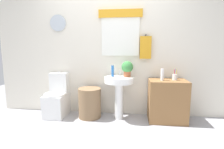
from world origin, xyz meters
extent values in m
plane|color=#A3A3A8|center=(0.00, 0.00, 0.00)|extent=(8.00, 8.00, 0.00)
cube|color=silver|center=(0.00, 1.15, 1.30)|extent=(4.40, 0.10, 2.60)
cube|color=white|center=(0.20, 1.08, 1.47)|extent=(0.69, 0.03, 0.69)
cube|color=gold|center=(0.20, 1.07, 1.88)|extent=(0.79, 0.04, 0.14)
cylinder|color=silver|center=(-0.97, 1.08, 1.73)|extent=(0.30, 0.03, 0.30)
cylinder|color=black|center=(0.66, 1.07, 1.49)|extent=(0.02, 0.06, 0.02)
cube|color=gold|center=(0.66, 1.05, 1.27)|extent=(0.20, 0.05, 0.40)
cube|color=white|center=(-0.97, 0.85, 0.21)|extent=(0.36, 0.50, 0.42)
cylinder|color=white|center=(-0.97, 0.79, 0.43)|extent=(0.38, 0.38, 0.03)
cube|color=white|center=(-0.97, 1.02, 0.60)|extent=(0.34, 0.18, 0.38)
cylinder|color=silver|center=(-0.97, 1.02, 0.80)|extent=(0.04, 0.04, 0.02)
cylinder|color=#846647|center=(-0.34, 0.85, 0.27)|extent=(0.41, 0.41, 0.54)
cylinder|color=white|center=(0.20, 0.85, 0.33)|extent=(0.15, 0.15, 0.66)
cylinder|color=white|center=(0.20, 0.85, 0.71)|extent=(0.52, 0.52, 0.10)
cylinder|color=silver|center=(0.20, 0.97, 0.81)|extent=(0.03, 0.03, 0.10)
cube|color=olive|center=(1.04, 0.85, 0.36)|extent=(0.63, 0.44, 0.72)
cylinder|color=#2D6BB7|center=(0.08, 0.90, 0.86)|extent=(0.05, 0.05, 0.20)
cylinder|color=#AD5B38|center=(0.34, 0.91, 0.81)|extent=(0.12, 0.12, 0.09)
sphere|color=#3D8442|center=(0.34, 0.91, 0.94)|extent=(0.21, 0.21, 0.21)
cylinder|color=white|center=(0.93, 0.81, 0.82)|extent=(0.05, 0.05, 0.20)
cylinder|color=silver|center=(1.15, 0.87, 0.77)|extent=(0.08, 0.08, 0.10)
cylinder|color=yellow|center=(1.17, 0.87, 0.82)|extent=(0.01, 0.02, 0.18)
cylinder|color=blue|center=(1.15, 0.89, 0.82)|extent=(0.04, 0.02, 0.18)
cylinder|color=red|center=(1.14, 0.86, 0.82)|extent=(0.02, 0.02, 0.18)
camera|label=1|loc=(0.42, -2.18, 1.27)|focal=28.09mm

